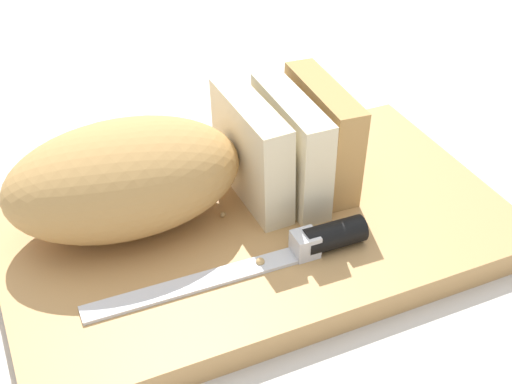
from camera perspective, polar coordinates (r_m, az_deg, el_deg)
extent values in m
plane|color=beige|center=(0.63, 0.00, -3.91)|extent=(3.00, 3.00, 0.00)
cube|color=tan|center=(0.62, 0.00, -3.09)|extent=(0.45, 0.27, 0.02)
ellipsoid|color=tan|center=(0.59, -10.51, 1.07)|extent=(0.20, 0.12, 0.09)
cube|color=beige|center=(0.62, -0.37, 3.35)|extent=(0.04, 0.11, 0.09)
cube|color=beige|center=(0.63, 2.79, 3.71)|extent=(0.03, 0.11, 0.09)
cube|color=tan|center=(0.65, 5.27, 4.72)|extent=(0.03, 0.11, 0.09)
cube|color=silver|center=(0.56, -4.64, -7.25)|extent=(0.18, 0.02, 0.00)
cylinder|color=black|center=(0.59, 6.27, -3.45)|extent=(0.05, 0.02, 0.02)
cube|color=silver|center=(0.58, 3.96, -4.19)|extent=(0.02, 0.02, 0.02)
sphere|color=tan|center=(0.59, 3.17, -4.03)|extent=(0.00, 0.00, 0.00)
sphere|color=tan|center=(0.62, -2.67, -1.79)|extent=(0.00, 0.00, 0.00)
sphere|color=tan|center=(0.57, 0.34, -5.63)|extent=(0.01, 0.01, 0.01)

